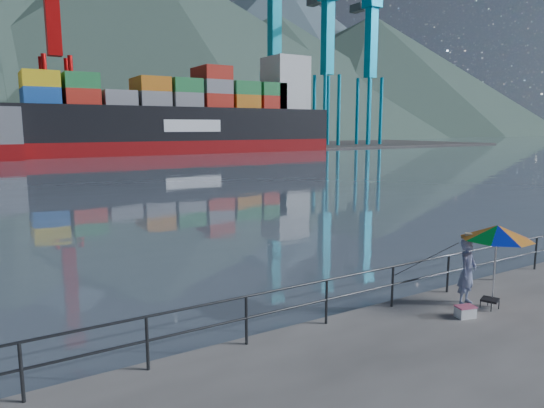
# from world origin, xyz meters

# --- Properties ---
(harbor_water) EXTENTS (500.00, 280.00, 0.00)m
(harbor_water) POSITION_xyz_m (0.00, 130.00, 0.00)
(harbor_water) COLOR slate
(harbor_water) RESTS_ON ground
(far_dock) EXTENTS (200.00, 40.00, 0.40)m
(far_dock) POSITION_xyz_m (10.00, 93.00, 0.00)
(far_dock) COLOR #514F4C
(far_dock) RESTS_ON ground
(guardrail) EXTENTS (22.00, 0.06, 1.03)m
(guardrail) POSITION_xyz_m (0.00, 1.70, 0.52)
(guardrail) COLOR #2D3033
(guardrail) RESTS_ON ground
(mountains) EXTENTS (600.00, 332.80, 80.00)m
(mountains) POSITION_xyz_m (38.82, 207.75, 35.55)
(mountains) COLOR #385147
(mountains) RESTS_ON ground
(port_cranes) EXTENTS (116.00, 28.00, 38.40)m
(port_cranes) POSITION_xyz_m (31.00, 84.00, 16.00)
(port_cranes) COLOR red
(port_cranes) RESTS_ON ground
(container_stacks) EXTENTS (58.00, 5.40, 7.80)m
(container_stacks) POSITION_xyz_m (31.27, 93.18, 3.11)
(container_stacks) COLOR red
(container_stacks) RESTS_ON ground
(fisherman) EXTENTS (0.67, 0.53, 1.63)m
(fisherman) POSITION_xyz_m (2.69, 0.90, 0.82)
(fisherman) COLOR #2D468E
(fisherman) RESTS_ON ground
(beach_umbrella) EXTENTS (2.10, 2.10, 2.02)m
(beach_umbrella) POSITION_xyz_m (3.06, 0.43, 1.85)
(beach_umbrella) COLOR white
(beach_umbrella) RESTS_ON ground
(folding_stool) EXTENTS (0.48, 0.48, 0.24)m
(folding_stool) POSITION_xyz_m (2.91, 0.39, 0.13)
(folding_stool) COLOR black
(folding_stool) RESTS_ON ground
(cooler_bag) EXTENTS (0.47, 0.38, 0.24)m
(cooler_bag) POSITION_xyz_m (1.94, 0.33, 0.12)
(cooler_bag) COLOR white
(cooler_bag) RESTS_ON ground
(fishing_rod) EXTENTS (0.66, 1.49, 1.14)m
(fishing_rod) POSITION_xyz_m (2.43, 1.97, 0.00)
(fishing_rod) COLOR black
(fishing_rod) RESTS_ON ground
(container_ship) EXTENTS (55.91, 9.32, 18.10)m
(container_ship) POSITION_xyz_m (25.35, 75.00, 5.87)
(container_ship) COLOR maroon
(container_ship) RESTS_ON ground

